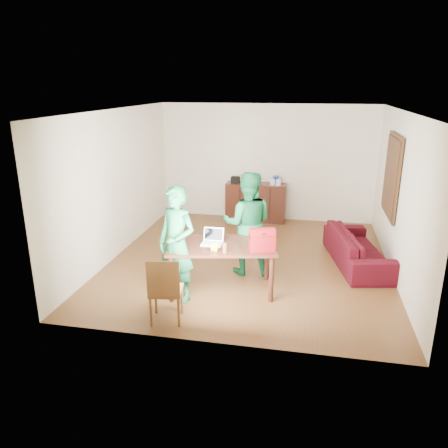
% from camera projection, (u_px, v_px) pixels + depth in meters
% --- Properties ---
extents(room, '(5.20, 5.70, 2.90)m').
position_uv_depth(room, '(252.00, 190.00, 7.80)').
color(room, '#4C2813').
rests_on(room, ground).
extents(table, '(1.80, 1.23, 0.77)m').
position_uv_depth(table, '(221.00, 250.00, 6.73)').
color(table, black).
rests_on(table, ground).
extents(chair, '(0.49, 0.48, 0.96)m').
position_uv_depth(chair, '(167.00, 302.00, 5.96)').
color(chair, brown).
rests_on(chair, ground).
extents(person_near, '(0.75, 0.64, 1.76)m').
position_uv_depth(person_near, '(177.00, 244.00, 6.40)').
color(person_near, '#12542E').
rests_on(person_near, ground).
extents(person_far, '(0.93, 0.76, 1.76)m').
position_uv_depth(person_far, '(247.00, 223.00, 7.34)').
color(person_far, '#145B30').
rests_on(person_far, ground).
extents(laptop, '(0.32, 0.22, 0.22)m').
position_uv_depth(laptop, '(212.00, 242.00, 6.69)').
color(laptop, white).
rests_on(laptop, table).
extents(bananas, '(0.15, 0.11, 0.05)m').
position_uv_depth(bananas, '(214.00, 250.00, 6.40)').
color(bananas, yellow).
rests_on(bananas, table).
extents(bottle, '(0.06, 0.06, 0.17)m').
position_uv_depth(bottle, '(225.00, 247.00, 6.35)').
color(bottle, brown).
rests_on(bottle, table).
extents(red_bag, '(0.42, 0.31, 0.27)m').
position_uv_depth(red_bag, '(262.00, 241.00, 6.44)').
color(red_bag, maroon).
rests_on(red_bag, table).
extents(sofa, '(1.19, 2.16, 0.60)m').
position_uv_depth(sofa, '(358.00, 248.00, 7.86)').
color(sofa, '#370712').
rests_on(sofa, ground).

